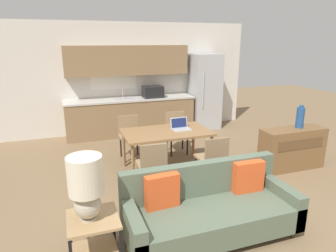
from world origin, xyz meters
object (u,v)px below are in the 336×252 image
object	(u,v)px
dining_table	(166,134)
table_lamp	(86,185)
side_table	(94,232)
dining_chair_far_left	(130,134)
dining_chair_near_right	(213,157)
dining_chair_far_right	(176,129)
couch	(209,209)
laptop	(180,126)
refrigerator	(205,92)
vase	(300,117)
dining_chair_near_left	(152,164)
credenza	(292,149)

from	to	relation	value
dining_table	table_lamp	world-z (taller)	table_lamp
side_table	dining_chair_far_left	world-z (taller)	dining_chair_far_left
dining_chair_near_right	dining_chair_far_right	distance (m)	1.62
dining_table	dining_chair_far_left	distance (m)	0.95
couch	laptop	world-z (taller)	laptop
refrigerator	dining_chair_far_right	xyz separation A→B (m)	(-1.37, -1.51, -0.48)
side_table	vase	world-z (taller)	vase
dining_chair_far_right	dining_chair_far_left	xyz separation A→B (m)	(-0.98, 0.00, 0.00)
refrigerator	side_table	bearing A→B (deg)	-127.90
laptop	dining_chair_far_right	bearing A→B (deg)	73.07
dining_chair_far_right	laptop	size ratio (longest dim) A/B	2.58
side_table	laptop	world-z (taller)	laptop
couch	dining_chair_far_right	bearing A→B (deg)	77.12
dining_chair_far_left	dining_chair_near_left	xyz separation A→B (m)	(-0.00, -1.56, 0.00)
table_lamp	dining_chair_near_right	world-z (taller)	table_lamp
dining_chair_near_left	laptop	xyz separation A→B (m)	(0.77, 0.81, 0.29)
dining_table	couch	world-z (taller)	couch
refrigerator	side_table	world-z (taller)	refrigerator
dining_table	credenza	world-z (taller)	credenza
refrigerator	vase	size ratio (longest dim) A/B	4.71
dining_chair_far_right	dining_table	bearing A→B (deg)	-116.59
couch	credenza	world-z (taller)	couch
dining_chair_far_right	credenza	bearing A→B (deg)	-35.91
vase	dining_chair_far_left	xyz separation A→B (m)	(-2.79, 1.44, -0.45)
dining_chair_near_right	laptop	world-z (taller)	laptop
dining_chair_near_right	laptop	xyz separation A→B (m)	(-0.20, 0.88, 0.29)
table_lamp	credenza	distance (m)	3.95
credenza	laptop	world-z (taller)	laptop
vase	side_table	bearing A→B (deg)	-160.58
refrigerator	dining_chair_far_left	bearing A→B (deg)	-147.22
refrigerator	vase	xyz separation A→B (m)	(0.44, -2.95, -0.03)
table_lamp	dining_chair_far_left	bearing A→B (deg)	69.67
credenza	laptop	xyz separation A→B (m)	(-1.89, 0.73, 0.40)
dining_chair_near_right	refrigerator	bearing A→B (deg)	-113.53
dining_table	dining_chair_far_left	bearing A→B (deg)	121.58
vase	dining_chair_far_right	xyz separation A→B (m)	(-1.81, 1.44, -0.45)
refrigerator	vase	distance (m)	2.99
dining_chair_far_left	dining_chair_near_left	size ratio (longest dim) A/B	1.00
laptop	vase	bearing A→B (deg)	-20.06
vase	dining_chair_near_right	bearing A→B (deg)	-174.28
vase	dining_chair_far_left	size ratio (longest dim) A/B	0.49
couch	refrigerator	bearing A→B (deg)	64.81
table_lamp	dining_chair_near_left	distance (m)	1.64
table_lamp	dining_chair_near_left	xyz separation A→B (m)	(1.02, 1.22, -0.42)
refrigerator	laptop	xyz separation A→B (m)	(-1.58, -2.26, -0.19)
dining_chair_far_right	dining_chair_near_left	distance (m)	1.84
dining_chair_far_right	vase	bearing A→B (deg)	-33.14
dining_chair_near_right	dining_chair_far_left	xyz separation A→B (m)	(-0.97, 1.62, 0.00)
table_lamp	dining_chair_near_right	size ratio (longest dim) A/B	0.81
dining_chair_near_right	vase	bearing A→B (deg)	-174.12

